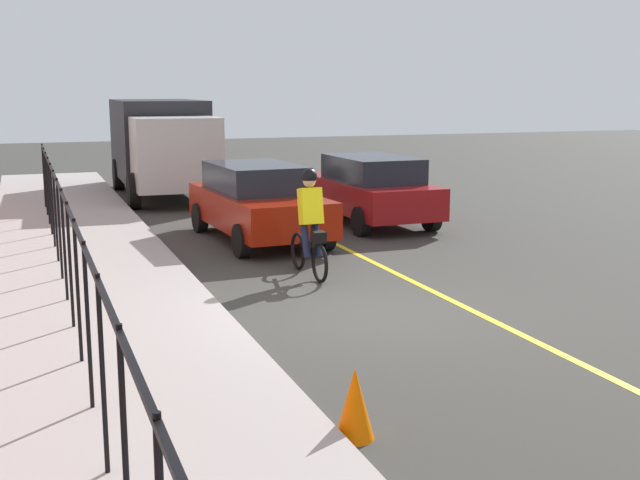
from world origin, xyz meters
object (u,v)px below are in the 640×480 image
Objects in this scene: patrol_sedan at (370,188)px; box_truck_background at (162,143)px; cyclist_lead at (310,223)px; parked_sedan_rear at (257,201)px; traffic_cone_near at (355,403)px.

box_truck_background is at bearing 28.07° from patrol_sedan.
cyclist_lead is 11.39m from box_truck_background.
patrol_sedan is at bearing 107.67° from parked_sedan_rear.
parked_sedan_rear is 0.66× the size of box_truck_background.
cyclist_lead is 0.41× the size of parked_sedan_rear.
cyclist_lead is at bearing -15.99° from traffic_cone_near.
patrol_sedan and parked_sedan_rear have the same top height.
box_truck_background is (6.70, 3.69, 0.73)m from patrol_sedan.
traffic_cone_near is at bearing 154.82° from patrol_sedan.
patrol_sedan is 11.83m from traffic_cone_near.
patrol_sedan is 6.62× the size of traffic_cone_near.
parked_sedan_rear is 7.91m from box_truck_background.
parked_sedan_rear reaches higher than traffic_cone_near.
traffic_cone_near is (-10.77, 4.88, -0.49)m from patrol_sedan.
box_truck_background reaches higher than parked_sedan_rear.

